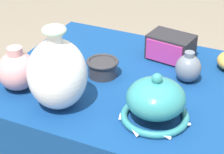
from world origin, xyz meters
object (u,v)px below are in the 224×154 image
object	(u,v)px
vase_tall_bulbous	(57,73)
cup_wide_charcoal	(103,67)
jar_round_slate	(188,68)
jar_round_rose	(17,70)
vase_dome_bell	(156,102)
mosaic_tile_box	(170,47)

from	to	relation	value
vase_tall_bulbous	cup_wide_charcoal	size ratio (longest dim) A/B	2.36
jar_round_slate	jar_round_rose	distance (m)	0.59
vase_tall_bulbous	jar_round_rose	world-z (taller)	vase_tall_bulbous
vase_dome_bell	mosaic_tile_box	size ratio (longest dim) A/B	1.25
mosaic_tile_box	cup_wide_charcoal	size ratio (longest dim) A/B	1.56
mosaic_tile_box	jar_round_rose	world-z (taller)	jar_round_rose
mosaic_tile_box	cup_wide_charcoal	distance (m)	0.29
vase_dome_bell	jar_round_slate	xyz separation A→B (m)	(0.02, 0.27, -0.01)
mosaic_tile_box	jar_round_rose	xyz separation A→B (m)	(-0.40, -0.43, 0.02)
vase_tall_bulbous	jar_round_slate	bearing A→B (deg)	45.01
cup_wide_charcoal	jar_round_rose	world-z (taller)	jar_round_rose
vase_tall_bulbous	mosaic_tile_box	distance (m)	0.52
mosaic_tile_box	jar_round_slate	xyz separation A→B (m)	(0.11, -0.13, 0.00)
vase_dome_bell	jar_round_rose	distance (m)	0.49
vase_dome_bell	mosaic_tile_box	bearing A→B (deg)	102.18
vase_dome_bell	mosaic_tile_box	world-z (taller)	vase_dome_bell
vase_tall_bulbous	jar_round_rose	size ratio (longest dim) A/B	1.77
cup_wide_charcoal	jar_round_rose	size ratio (longest dim) A/B	0.75
jar_round_slate	jar_round_rose	xyz separation A→B (m)	(-0.51, -0.30, 0.02)
mosaic_tile_box	jar_round_slate	size ratio (longest dim) A/B	1.60
vase_dome_bell	vase_tall_bulbous	bearing A→B (deg)	-168.86
vase_tall_bulbous	cup_wide_charcoal	xyz separation A→B (m)	(0.04, 0.24, -0.09)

